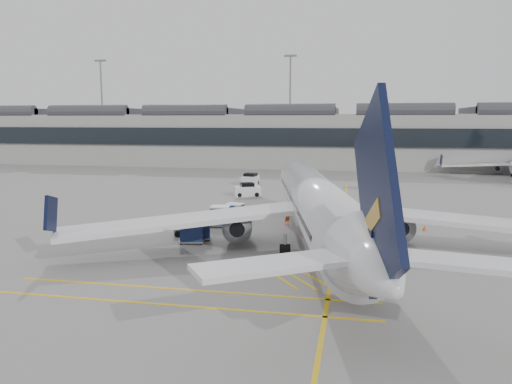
% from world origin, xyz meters
% --- Properties ---
extents(ground, '(220.00, 220.00, 0.00)m').
position_xyz_m(ground, '(0.00, 0.00, 0.00)').
color(ground, gray).
rests_on(ground, ground).
extents(terminal, '(200.00, 20.45, 12.40)m').
position_xyz_m(terminal, '(0.00, 71.93, 6.14)').
color(terminal, '#9E9E99').
rests_on(terminal, ground).
extents(light_masts, '(113.00, 0.60, 25.45)m').
position_xyz_m(light_masts, '(-1.67, 86.00, 14.49)').
color(light_masts, slate).
rests_on(light_masts, ground).
extents(apron_markings, '(0.25, 60.00, 0.01)m').
position_xyz_m(apron_markings, '(10.00, 10.00, 0.01)').
color(apron_markings, gold).
rests_on(apron_markings, ground).
extents(airliner_main, '(38.27, 42.23, 11.36)m').
position_xyz_m(airliner_main, '(8.60, 1.02, 3.34)').
color(airliner_main, silver).
rests_on(airliner_main, ground).
extents(belt_loader, '(4.94, 2.21, 1.97)m').
position_xyz_m(belt_loader, '(10.73, 4.85, 0.57)').
color(belt_loader, silver).
rests_on(belt_loader, ground).
extents(baggage_cart_a, '(2.03, 1.80, 1.84)m').
position_xyz_m(baggage_cart_a, '(-1.26, 2.06, 0.99)').
color(baggage_cart_a, gray).
rests_on(baggage_cart_a, ground).
extents(baggage_cart_b, '(1.99, 1.71, 1.93)m').
position_xyz_m(baggage_cart_b, '(-1.02, 7.41, 1.04)').
color(baggage_cart_b, gray).
rests_on(baggage_cart_b, ground).
extents(baggage_cart_c, '(1.88, 1.63, 1.78)m').
position_xyz_m(baggage_cart_c, '(-0.25, 9.89, 0.96)').
color(baggage_cart_c, gray).
rests_on(baggage_cart_c, ground).
extents(baggage_cart_d, '(2.20, 1.93, 2.05)m').
position_xyz_m(baggage_cart_d, '(-1.54, 0.85, 1.10)').
color(baggage_cart_d, gray).
rests_on(baggage_cart_d, ground).
extents(ramp_agent_a, '(0.72, 0.79, 1.80)m').
position_xyz_m(ramp_agent_a, '(5.05, 9.38, 0.90)').
color(ramp_agent_a, '#FA430D').
rests_on(ramp_agent_a, ground).
extents(ramp_agent_b, '(1.19, 1.13, 1.93)m').
position_xyz_m(ramp_agent_b, '(2.15, 4.01, 0.97)').
color(ramp_agent_b, '#F94D0D').
rests_on(ramp_agent_b, ground).
extents(pushback_tug, '(2.72, 1.89, 1.42)m').
position_xyz_m(pushback_tug, '(-2.55, 3.30, 0.63)').
color(pushback_tug, '#54584B').
rests_on(pushback_tug, ground).
extents(safety_cone_nose, '(0.33, 0.33, 0.46)m').
position_xyz_m(safety_cone_nose, '(8.01, 22.47, 0.23)').
color(safety_cone_nose, '#F24C0A').
rests_on(safety_cone_nose, ground).
extents(safety_cone_engine, '(0.38, 0.38, 0.53)m').
position_xyz_m(safety_cone_engine, '(17.52, 9.31, 0.26)').
color(safety_cone_engine, '#F24C0A').
rests_on(safety_cone_engine, ground).
extents(service_van_left, '(3.77, 2.87, 1.74)m').
position_xyz_m(service_van_left, '(-2.60, 26.22, 0.78)').
color(service_van_left, silver).
rests_on(service_van_left, ground).
extents(service_van_mid, '(2.24, 3.81, 1.86)m').
position_xyz_m(service_van_mid, '(-4.47, 37.12, 0.83)').
color(service_van_mid, silver).
rests_on(service_van_mid, ground).
extents(service_van_right, '(3.75, 2.08, 1.86)m').
position_xyz_m(service_van_right, '(13.51, 35.39, 0.83)').
color(service_van_right, silver).
rests_on(service_van_right, ground).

